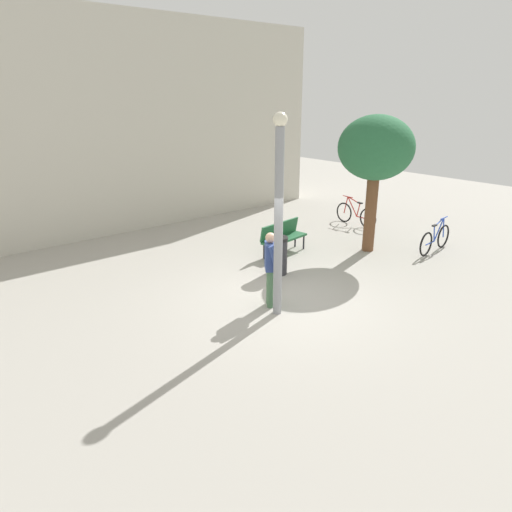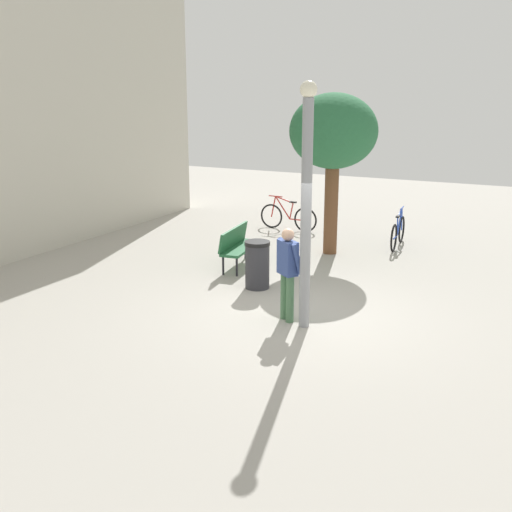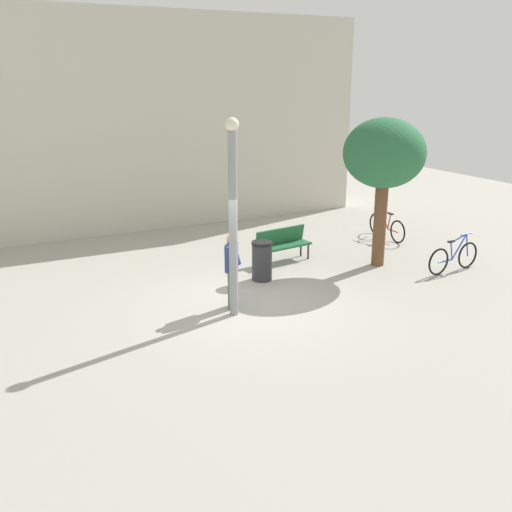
% 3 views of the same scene
% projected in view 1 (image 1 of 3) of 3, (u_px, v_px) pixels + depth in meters
% --- Properties ---
extents(ground_plane, '(36.00, 36.00, 0.00)m').
position_uv_depth(ground_plane, '(282.00, 302.00, 10.45)').
color(ground_plane, '#A8A399').
extents(building_facade, '(15.85, 2.00, 6.86)m').
position_uv_depth(building_facade, '(110.00, 125.00, 15.36)').
color(building_facade, beige).
rests_on(building_facade, ground_plane).
extents(lamppost, '(0.28, 0.28, 4.11)m').
position_uv_depth(lamppost, '(279.00, 211.00, 9.19)').
color(lamppost, gray).
rests_on(lamppost, ground_plane).
extents(person_by_lamppost, '(0.54, 0.61, 1.67)m').
position_uv_depth(person_by_lamppost, '(270.00, 264.00, 9.96)').
color(person_by_lamppost, '#47704C').
rests_on(person_by_lamppost, ground_plane).
extents(park_bench, '(1.65, 0.69, 0.92)m').
position_uv_depth(park_bench, '(282.00, 235.00, 13.45)').
color(park_bench, '#236038').
rests_on(park_bench, ground_plane).
extents(plaza_tree, '(2.11, 2.11, 3.89)m').
position_uv_depth(plaza_tree, '(376.00, 150.00, 12.90)').
color(plaza_tree, brown).
rests_on(plaza_tree, ground_plane).
extents(bicycle_red, '(0.14, 1.81, 0.97)m').
position_uv_depth(bicycle_red, '(356.00, 215.00, 16.36)').
color(bicycle_red, black).
rests_on(bicycle_red, ground_plane).
extents(bicycle_blue, '(1.81, 0.19, 0.97)m').
position_uv_depth(bicycle_blue, '(435.00, 239.00, 13.62)').
color(bicycle_blue, black).
rests_on(bicycle_blue, ground_plane).
extents(trash_bin, '(0.52, 0.52, 0.99)m').
position_uv_depth(trash_bin, '(278.00, 255.00, 11.93)').
color(trash_bin, '#2D2D33').
rests_on(trash_bin, ground_plane).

